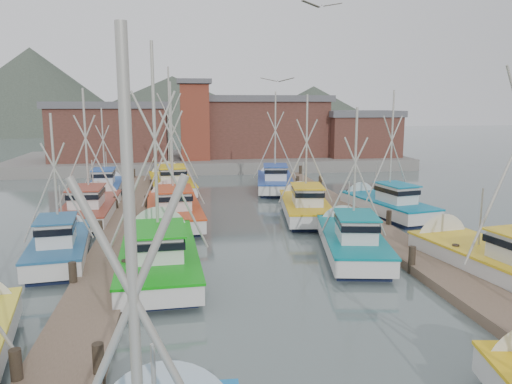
{
  "coord_description": "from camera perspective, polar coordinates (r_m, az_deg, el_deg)",
  "views": [
    {
      "loc": [
        -3.82,
        -21.33,
        7.26
      ],
      "look_at": [
        0.2,
        4.42,
        2.6
      ],
      "focal_mm": 35.0,
      "sensor_mm": 36.0,
      "label": 1
    }
  ],
  "objects": [
    {
      "name": "ground",
      "position": [
        22.86,
        1.23,
        -8.39
      ],
      "size": [
        260.0,
        260.0,
        0.0
      ],
      "primitive_type": "plane",
      "color": "#495857",
      "rests_on": "ground"
    },
    {
      "name": "dock_left",
      "position": [
        26.53,
        -15.5,
        -5.65
      ],
      "size": [
        2.3,
        46.0,
        1.5
      ],
      "color": "brown",
      "rests_on": "ground"
    },
    {
      "name": "dock_right",
      "position": [
        28.48,
        13.81,
        -4.49
      ],
      "size": [
        2.3,
        46.0,
        1.5
      ],
      "color": "brown",
      "rests_on": "ground"
    },
    {
      "name": "quay",
      "position": [
        58.84,
        -5.11,
        3.6
      ],
      "size": [
        44.0,
        16.0,
        1.2
      ],
      "primitive_type": "cube",
      "color": "slate",
      "rests_on": "ground"
    },
    {
      "name": "shed_left",
      "position": [
        56.86,
        -16.24,
        6.8
      ],
      "size": [
        12.72,
        8.48,
        6.2
      ],
      "color": "brown",
      "rests_on": "quay"
    },
    {
      "name": "shed_center",
      "position": [
        59.21,
        0.68,
        7.65
      ],
      "size": [
        14.84,
        9.54,
        6.9
      ],
      "color": "brown",
      "rests_on": "quay"
    },
    {
      "name": "shed_right",
      "position": [
        59.22,
        11.8,
        6.62
      ],
      "size": [
        8.48,
        6.36,
        5.2
      ],
      "color": "brown",
      "rests_on": "quay"
    },
    {
      "name": "lookout_tower",
      "position": [
        54.39,
        -7.03,
        8.27
      ],
      "size": [
        3.6,
        3.6,
        8.5
      ],
      "color": "maroon",
      "rests_on": "quay"
    },
    {
      "name": "distant_hills",
      "position": [
        144.38,
        -12.51,
        7.02
      ],
      "size": [
        175.0,
        140.0,
        42.0
      ],
      "color": "#485446",
      "rests_on": "ground"
    },
    {
      "name": "boat_4",
      "position": [
        22.8,
        -11.03,
        -6.82
      ],
      "size": [
        4.3,
        10.28,
        10.67
      ],
      "rotation": [
        0.0,
        0.0,
        0.04
      ],
      "color": "black",
      "rests_on": "ground"
    },
    {
      "name": "boat_5",
      "position": [
        24.93,
        10.73,
        -5.36
      ],
      "size": [
        4.13,
        8.87,
        7.77
      ],
      "rotation": [
        0.0,
        0.0,
        -0.19
      ],
      "color": "black",
      "rests_on": "ground"
    },
    {
      "name": "boat_6",
      "position": [
        25.36,
        -21.36,
        -5.62
      ],
      "size": [
        3.22,
        8.04,
        7.41
      ],
      "rotation": [
        0.0,
        0.0,
        0.11
      ],
      "color": "black",
      "rests_on": "ground"
    },
    {
      "name": "boat_7",
      "position": [
        23.48,
        25.75,
        -7.14
      ],
      "size": [
        4.67,
        10.16,
        11.8
      ],
      "rotation": [
        0.0,
        0.0,
        0.16
      ],
      "color": "black",
      "rests_on": "ground"
    },
    {
      "name": "boat_8",
      "position": [
        32.01,
        -9.45,
        -1.86
      ],
      "size": [
        3.86,
        10.17,
        9.43
      ],
      "rotation": [
        0.0,
        0.0,
        0.05
      ],
      "color": "black",
      "rests_on": "ground"
    },
    {
      "name": "boat_9",
      "position": [
        32.51,
        5.54,
        -1.59
      ],
      "size": [
        3.86,
        9.08,
        8.53
      ],
      "rotation": [
        0.0,
        0.0,
        -0.14
      ],
      "color": "black",
      "rests_on": "ground"
    },
    {
      "name": "boat_10",
      "position": [
        33.58,
        -18.26,
        -1.67
      ],
      "size": [
        3.73,
        9.34,
        8.96
      ],
      "rotation": [
        0.0,
        0.0,
        0.0
      ],
      "color": "black",
      "rests_on": "ground"
    },
    {
      "name": "boat_11",
      "position": [
        33.83,
        14.3,
        -1.39
      ],
      "size": [
        4.09,
        8.61,
        8.72
      ],
      "rotation": [
        0.0,
        0.0,
        0.2
      ],
      "color": "black",
      "rests_on": "ground"
    },
    {
      "name": "boat_12",
      "position": [
        42.53,
        -9.72,
        1.11
      ],
      "size": [
        4.43,
        10.49,
        11.06
      ],
      "rotation": [
        0.0,
        0.0,
        0.09
      ],
      "color": "black",
      "rests_on": "ground"
    },
    {
      "name": "boat_13",
      "position": [
        42.57,
        2.15,
        1.24
      ],
      "size": [
        4.2,
        9.41,
        8.95
      ],
      "rotation": [
        0.0,
        0.0,
        -0.16
      ],
      "color": "black",
      "rests_on": "ground"
    },
    {
      "name": "boat_14",
      "position": [
        41.62,
        -16.73,
        0.61
      ],
      "size": [
        3.08,
        7.93,
        7.47
      ],
      "rotation": [
        0.0,
        0.0,
        0.03
      ],
      "color": "black",
      "rests_on": "ground"
    },
    {
      "name": "gull_near",
      "position": [
        18.86,
        7.54,
        20.42
      ],
      "size": [
        1.54,
        0.66,
        0.24
      ],
      "rotation": [
        0.0,
        0.0,
        0.36
      ],
      "color": "gray",
      "rests_on": "ground"
    },
    {
      "name": "gull_far",
      "position": [
        22.7,
        2.46,
        12.64
      ],
      "size": [
        1.5,
        0.66,
        0.24
      ],
      "rotation": [
        0.0,
        0.0,
        -0.57
      ],
      "color": "gray",
      "rests_on": "ground"
    }
  ]
}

